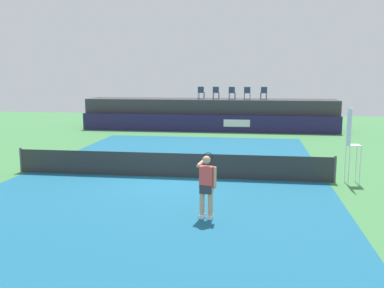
{
  "coord_description": "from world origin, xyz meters",
  "views": [
    {
      "loc": [
        3.21,
        -16.18,
        3.96
      ],
      "look_at": [
        0.58,
        2.0,
        1.0
      ],
      "focal_mm": 40.49,
      "sensor_mm": 36.0,
      "label": 1
    }
  ],
  "objects": [
    {
      "name": "spectator_chair_left",
      "position": [
        0.43,
        15.18,
        2.69
      ],
      "size": [
        0.45,
        0.45,
        0.89
      ],
      "color": "#2D3D56",
      "rests_on": "spectator_platform"
    },
    {
      "name": "umpire_chair",
      "position": [
        6.71,
        -0.01,
        1.59
      ],
      "size": [
        0.49,
        0.49,
        2.76
      ],
      "color": "white",
      "rests_on": "ground"
    },
    {
      "name": "ground_plane",
      "position": [
        0.0,
        3.0,
        0.0
      ],
      "size": [
        48.0,
        48.0,
        0.0
      ],
      "primitive_type": "plane",
      "color": "#3D7A42"
    },
    {
      "name": "sponsor_wall",
      "position": [
        0.01,
        13.5,
        0.6
      ],
      "size": [
        18.0,
        0.22,
        1.2
      ],
      "color": "#231E4C",
      "rests_on": "ground"
    },
    {
      "name": "tennis_player",
      "position": [
        1.95,
        -4.65,
        0.96
      ],
      "size": [
        0.57,
        1.21,
        1.77
      ],
      "color": "white",
      "rests_on": "court_inner"
    },
    {
      "name": "court_inner",
      "position": [
        0.0,
        0.0,
        0.0
      ],
      "size": [
        12.0,
        22.0,
        0.0
      ],
      "primitive_type": "cube",
      "color": "#16597A",
      "rests_on": "ground"
    },
    {
      "name": "spectator_chair_far_left",
      "position": [
        -0.64,
        15.18,
        2.69
      ],
      "size": [
        0.48,
        0.48,
        0.89
      ],
      "color": "#2D3D56",
      "rests_on": "spectator_platform"
    },
    {
      "name": "tennis_net",
      "position": [
        0.0,
        0.0,
        0.47
      ],
      "size": [
        12.4,
        0.02,
        0.95
      ],
      "primitive_type": "cube",
      "color": "#2D2D2D",
      "rests_on": "ground"
    },
    {
      "name": "net_post_near",
      "position": [
        -6.2,
        0.0,
        0.5
      ],
      "size": [
        0.1,
        0.1,
        1.0
      ],
      "primitive_type": "cylinder",
      "color": "#4C4C51",
      "rests_on": "ground"
    },
    {
      "name": "spectator_chair_far_right",
      "position": [
        3.85,
        15.26,
        2.69
      ],
      "size": [
        0.48,
        0.48,
        0.89
      ],
      "color": "#2D3D56",
      "rests_on": "spectator_platform"
    },
    {
      "name": "spectator_chair_center",
      "position": [
        1.6,
        15.0,
        2.69
      ],
      "size": [
        0.48,
        0.48,
        0.89
      ],
      "color": "#2D3D56",
      "rests_on": "spectator_platform"
    },
    {
      "name": "spectator_chair_right",
      "position": [
        2.68,
        14.96,
        2.69
      ],
      "size": [
        0.45,
        0.45,
        0.89
      ],
      "color": "#2D3D56",
      "rests_on": "spectator_platform"
    },
    {
      "name": "net_post_far",
      "position": [
        6.2,
        0.0,
        0.5
      ],
      "size": [
        0.1,
        0.1,
        1.0
      ],
      "primitive_type": "cylinder",
      "color": "#4C4C51",
      "rests_on": "ground"
    },
    {
      "name": "spectator_platform",
      "position": [
        0.0,
        15.3,
        1.1
      ],
      "size": [
        18.0,
        2.8,
        2.2
      ],
      "primitive_type": "cube",
      "color": "#38383D",
      "rests_on": "ground"
    },
    {
      "name": "tennis_ball",
      "position": [
        5.46,
        0.84,
        0.04
      ],
      "size": [
        0.07,
        0.07,
        0.07
      ],
      "primitive_type": "sphere",
      "color": "#D8EA33",
      "rests_on": "court_inner"
    }
  ]
}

